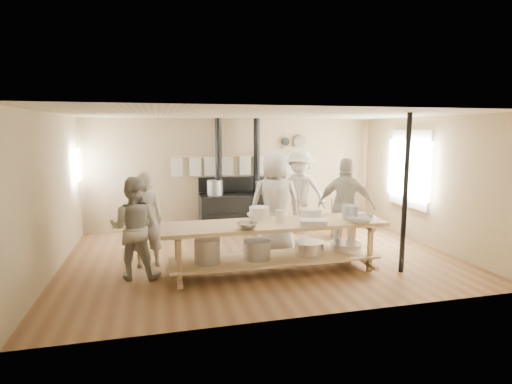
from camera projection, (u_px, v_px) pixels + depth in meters
ground at (261, 256)px, 7.43m from camera, size 7.00×7.00×0.00m
room_shell at (261, 169)px, 7.18m from camera, size 7.00×7.00×7.00m
window_right at (410, 169)px, 8.59m from camera, size 0.09×1.50×1.65m
left_opening at (77, 165)px, 8.29m from camera, size 0.00×0.90×0.90m
stove at (238, 208)px, 9.38m from camera, size 1.90×0.75×2.60m
towel_rail at (236, 163)px, 9.49m from camera, size 3.00×0.04×0.47m
back_wall_shelf at (294, 144)px, 9.80m from camera, size 0.63×0.14×0.32m
prep_table at (274, 242)px, 6.48m from camera, size 3.60×0.90×0.85m
support_post at (405, 194)px, 6.41m from camera, size 0.08×0.08×2.60m
cook_far_left at (146, 220)px, 6.76m from camera, size 0.64×0.46×1.63m
cook_left at (134, 228)px, 6.24m from camera, size 0.92×0.79×1.61m
cook_center at (275, 203)px, 7.50m from camera, size 1.04×0.76×1.95m
cook_right at (346, 206)px, 7.50m from camera, size 1.14×0.93×1.82m
cook_by_window at (299, 192)px, 8.99m from camera, size 1.42×1.28×1.91m
chair at (343, 226)px, 8.78m from camera, size 0.46×0.46×0.82m
bowl_white_a at (257, 216)px, 6.69m from camera, size 0.41×0.41×0.09m
bowl_steel_a at (247, 226)px, 5.98m from camera, size 0.44×0.44×0.10m
bowl_white_b at (361, 219)px, 6.42m from camera, size 0.60×0.60×0.11m
bowl_steel_b at (362, 219)px, 6.43m from camera, size 0.51×0.51×0.11m
roasting_pan at (313, 222)px, 6.23m from camera, size 0.47×0.38×0.09m
mixing_bowl_large at (310, 212)px, 6.91m from camera, size 0.49×0.49×0.12m
bucket_galv at (350, 212)px, 6.64m from camera, size 0.34×0.34×0.24m
deep_bowl_enamel at (259, 213)px, 6.66m from camera, size 0.42×0.42×0.21m
pitcher at (280, 216)px, 6.41m from camera, size 0.14×0.14×0.21m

